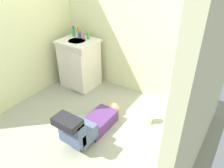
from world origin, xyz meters
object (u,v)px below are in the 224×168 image
Objects in this scene: person_plumber at (90,124)px; bottle_blue at (79,35)px; tissue_box at (185,64)px; bottle_green at (88,36)px; paper_towel_roll at (148,117)px; vanity_cabinet at (80,63)px; faucet at (83,35)px; soap_dispenser at (74,32)px; bottle_amber at (79,32)px; toilet at (181,97)px; bottle_pink at (83,36)px; toilet_paper_roll at (170,159)px.

person_plumber is 10.64× the size of bottle_blue.
person_plumber is 1.43m from tissue_box.
bottle_green is 1.60m from paper_towel_roll.
bottle_blue is at bearing -179.19° from tissue_box.
vanity_cabinet is 8.20× the size of faucet.
soap_dispenser is 1.02× the size of bottle_amber.
faucet is 0.48× the size of paper_towel_roll.
paper_towel_roll is at bearing -16.67° from faucet.
bottle_green reaches higher than tissue_box.
soap_dispenser is at bearing 177.24° from toilet.
person_plumber is 1.68m from soap_dispenser.
bottle_green reaches higher than faucet.
bottle_green is at bearing -6.59° from bottle_amber.
toilet is at bearing -2.39° from bottle_pink.
paper_towel_roll is at bearing -121.88° from tissue_box.
bottle_amber is 1.53× the size of bottle_pink.
vanity_cabinet is 4.94× the size of soap_dispenser.
bottle_pink is 2.25m from toilet_paper_roll.
bottle_amber reaches higher than paper_towel_roll.
bottle_green is at bearing 15.53° from bottle_blue.
toilet is 3.60× the size of paper_towel_roll.
vanity_cabinet is 0.47m from faucet.
soap_dispenser is 0.15m from bottle_blue.
person_plumber is 0.81m from paper_towel_roll.
toilet reaches higher than person_plumber.
faucet is 2.29m from toilet_paper_roll.
bottle_blue reaches higher than toilet_paper_roll.
paper_towel_roll is (1.44, -0.29, -0.31)m from vanity_cabinet.
faucet reaches higher than toilet_paper_roll.
bottle_blue is (-0.04, 0.10, 0.45)m from vanity_cabinet.
bottle_blue is at bearing -47.05° from bottle_amber.
tissue_box is (1.70, -0.02, -0.07)m from faucet.
tissue_box reaches higher than toilet_paper_roll.
tissue_box is 1.59m from bottle_green.
bottle_amber is 1.39× the size of bottle_green.
paper_towel_roll is (0.52, 0.62, -0.07)m from person_plumber.
bottle_pink is 0.09m from bottle_green.
bottle_pink is 1.66m from paper_towel_roll.
bottle_blue is 0.48× the size of paper_towel_roll.
tissue_box is (1.70, 0.12, 0.38)m from vanity_cabinet.
bottle_pink is at bearing -52.86° from faucet.
soap_dispenser is at bearing 179.92° from tissue_box.
faucet reaches higher than toilet.
tissue_box is at bearing -0.77° from faucet.
bottle_green is (0.08, 0.04, 0.01)m from bottle_pink.
bottle_pink is (0.22, -0.02, -0.01)m from soap_dispenser.
toilet_paper_roll is (2.04, -0.92, -0.85)m from bottle_amber.
person_plumber is at bearing -48.49° from bottle_pink.
faucet is at bearing 176.29° from toilet.
faucet is at bearing 6.01° from soap_dispenser.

